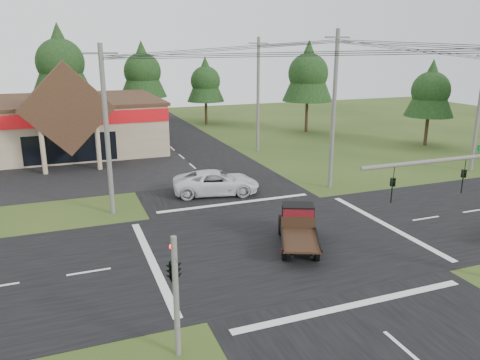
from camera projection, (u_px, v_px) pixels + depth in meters
name	position (u px, v px, depth m)	size (l,w,h in m)	color
ground	(280.00, 242.00, 25.53)	(120.00, 120.00, 0.00)	#2B4217
road_ns	(280.00, 242.00, 25.53)	(12.00, 120.00, 0.02)	black
road_ew	(280.00, 242.00, 25.53)	(120.00, 12.00, 0.02)	black
parking_apron	(22.00, 178.00, 37.78)	(28.00, 14.00, 0.02)	black
cvs_building	(6.00, 126.00, 45.93)	(30.40, 18.20, 9.19)	tan
traffic_signal_corner	(173.00, 259.00, 15.41)	(0.53, 2.48, 4.40)	#595651
utility_pole_nw	(107.00, 130.00, 28.49)	(2.00, 0.30, 10.50)	#595651
utility_pole_ne	(334.00, 110.00, 33.85)	(2.00, 0.30, 11.50)	#595651
utility_pole_far	(479.00, 110.00, 38.84)	(2.00, 0.30, 10.20)	#595651
utility_pole_n	(258.00, 94.00, 46.46)	(2.00, 0.30, 11.20)	#595651
tree_row_c	(60.00, 60.00, 56.52)	(7.28, 7.28, 13.13)	#332316
tree_row_d	(142.00, 70.00, 61.23)	(6.16, 6.16, 11.11)	#332316
tree_row_e	(205.00, 80.00, 62.55)	(5.04, 5.04, 9.09)	#332316
tree_side_ne	(308.00, 72.00, 56.63)	(6.16, 6.16, 11.11)	#332316
tree_side_e_near	(431.00, 89.00, 48.97)	(5.04, 5.04, 9.09)	#332316
antique_flatbed_truck	(299.00, 229.00, 24.52)	(1.92, 5.04, 2.11)	#5F0D12
white_pickup	(216.00, 182.00, 33.67)	(2.84, 6.16, 1.71)	silver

